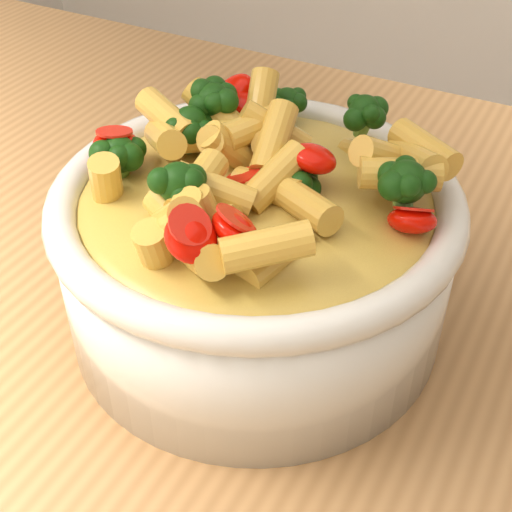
% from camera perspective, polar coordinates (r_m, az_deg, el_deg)
% --- Properties ---
extents(table, '(1.20, 0.80, 0.90)m').
position_cam_1_polar(table, '(0.56, -0.34, -12.79)').
color(table, '#AD7C4A').
rests_on(table, ground).
extents(serving_bowl, '(0.25, 0.25, 0.11)m').
position_cam_1_polar(serving_bowl, '(0.45, 0.00, 0.13)').
color(serving_bowl, silver).
rests_on(serving_bowl, table).
extents(pasta_salad, '(0.20, 0.20, 0.04)m').
position_cam_1_polar(pasta_salad, '(0.41, 0.00, 7.39)').
color(pasta_salad, gold).
rests_on(pasta_salad, serving_bowl).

